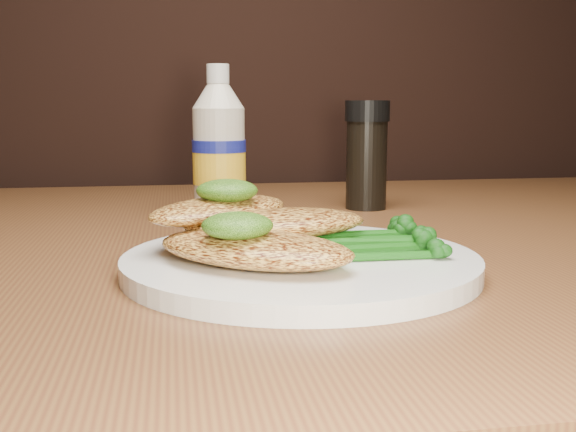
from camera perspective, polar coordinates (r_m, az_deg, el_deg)
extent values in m
cylinder|color=white|center=(0.48, 1.05, -3.94)|extent=(0.25, 0.25, 0.01)
ellipsoid|color=#F1B34C|center=(0.45, -2.83, -2.71)|extent=(0.16, 0.14, 0.02)
ellipsoid|color=#F1B34C|center=(0.49, -0.96, -0.61)|extent=(0.14, 0.09, 0.02)
ellipsoid|color=#F1B34C|center=(0.51, -5.67, 0.49)|extent=(0.14, 0.13, 0.02)
ellipsoid|color=black|center=(0.44, -4.23, -0.80)|extent=(0.05, 0.05, 0.02)
ellipsoid|color=black|center=(0.50, -5.09, 2.11)|extent=(0.05, 0.05, 0.02)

